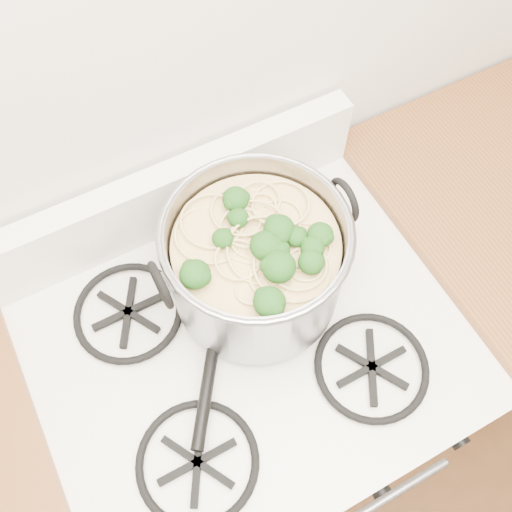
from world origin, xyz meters
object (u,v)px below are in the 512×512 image
object	(u,v)px
gas_range	(250,405)
glass_bowl	(256,241)
spatula	(220,306)
stock_pot	(256,262)

from	to	relation	value
gas_range	glass_bowl	world-z (taller)	glass_bowl
spatula	glass_bowl	xyz separation A→B (m)	(0.12, 0.09, 0.00)
stock_pot	spatula	world-z (taller)	stock_pot
gas_range	spatula	bearing A→B (deg)	103.64
gas_range	glass_bowl	distance (m)	0.54
spatula	glass_bowl	bearing A→B (deg)	70.40
stock_pot	glass_bowl	size ratio (longest dim) A/B	2.95
gas_range	spatula	xyz separation A→B (m)	(-0.02, 0.08, 0.50)
stock_pot	spatula	xyz separation A→B (m)	(-0.08, -0.01, -0.09)
spatula	stock_pot	bearing A→B (deg)	40.12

